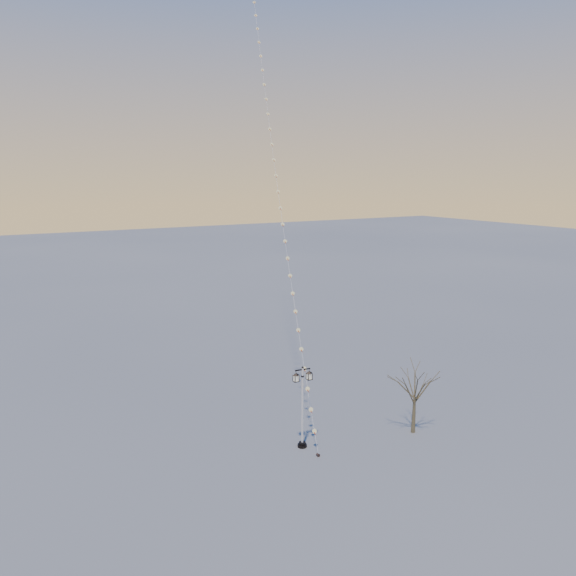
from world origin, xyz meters
TOP-DOWN VIEW (x-y plane):
  - ground at (0.00, 0.00)m, footprint 300.00×300.00m
  - street_lamp at (-0.48, 3.28)m, footprint 1.31×0.58m
  - bare_tree at (6.76, 1.33)m, footprint 2.68×2.68m
  - kite_train at (4.50, 15.93)m, footprint 10.12×28.80m

SIDE VIEW (x-z plane):
  - ground at x=0.00m, z-range 0.00..0.00m
  - street_lamp at x=-0.48m, z-range 0.28..5.48m
  - bare_tree at x=6.76m, z-range 0.86..5.31m
  - kite_train at x=4.50m, z-range -0.12..39.13m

